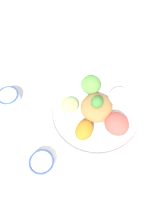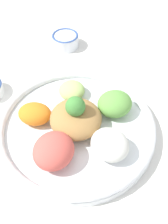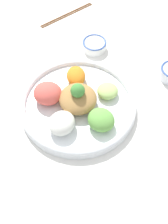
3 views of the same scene
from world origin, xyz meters
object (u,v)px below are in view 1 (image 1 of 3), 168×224
(serving_spoon_main, at_px, (159,154))
(salad_platter, at_px, (97,109))
(rice_bowl_blue, at_px, (42,163))
(sauce_bowl_red, at_px, (9,97))

(serving_spoon_main, bearing_deg, salad_platter, 85.69)
(rice_bowl_blue, height_order, serving_spoon_main, rice_bowl_blue)
(salad_platter, xyz_separation_m, serving_spoon_main, (0.25, 0.12, -0.02))
(rice_bowl_blue, bearing_deg, serving_spoon_main, 67.95)
(salad_platter, bearing_deg, serving_spoon_main, 26.05)
(sauce_bowl_red, xyz_separation_m, rice_bowl_blue, (0.30, 0.02, -0.00))
(sauce_bowl_red, bearing_deg, salad_platter, 54.08)
(salad_platter, relative_size, rice_bowl_blue, 4.22)
(salad_platter, distance_m, serving_spoon_main, 0.28)
(salad_platter, height_order, rice_bowl_blue, salad_platter)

